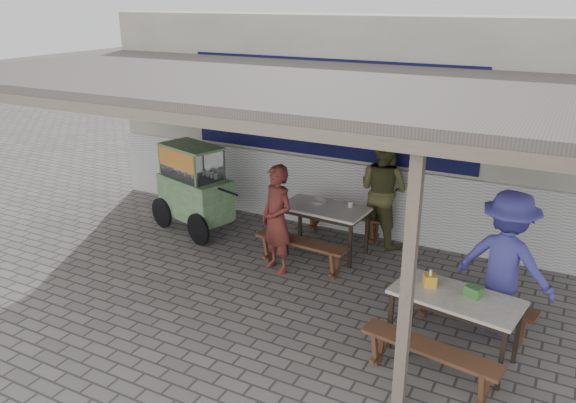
# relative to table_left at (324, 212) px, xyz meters

# --- Properties ---
(ground) EXTENTS (60.00, 60.00, 0.00)m
(ground) POSITION_rel_table_left_xyz_m (-0.25, -1.99, -0.67)
(ground) COLOR slate
(ground) RESTS_ON ground
(back_wall) EXTENTS (9.00, 1.28, 3.50)m
(back_wall) POSITION_rel_table_left_xyz_m (-0.25, 1.59, 1.05)
(back_wall) COLOR beige
(back_wall) RESTS_ON ground
(warung_roof) EXTENTS (9.00, 4.21, 2.81)m
(warung_roof) POSITION_rel_table_left_xyz_m (-0.23, -1.09, 2.04)
(warung_roof) COLOR #574E4B
(warung_roof) RESTS_ON ground
(table_left) EXTENTS (1.36, 0.80, 0.75)m
(table_left) POSITION_rel_table_left_xyz_m (0.00, 0.00, 0.00)
(table_left) COLOR white
(table_left) RESTS_ON ground
(bench_left_street) EXTENTS (1.43, 0.37, 0.45)m
(bench_left_street) POSITION_rel_table_left_xyz_m (-0.05, -0.70, -0.33)
(bench_left_street) COLOR brown
(bench_left_street) RESTS_ON ground
(bench_left_wall) EXTENTS (1.43, 0.37, 0.45)m
(bench_left_wall) POSITION_rel_table_left_xyz_m (0.05, 0.70, -0.33)
(bench_left_wall) COLOR brown
(bench_left_wall) RESTS_ON ground
(table_right) EXTENTS (1.43, 0.89, 0.75)m
(table_right) POSITION_rel_table_left_xyz_m (2.37, -1.82, -0.00)
(table_right) COLOR white
(table_right) RESTS_ON ground
(bench_right_street) EXTENTS (1.47, 0.50, 0.45)m
(bench_right_street) POSITION_rel_table_left_xyz_m (2.27, -2.43, -0.33)
(bench_right_street) COLOR brown
(bench_right_street) RESTS_ON ground
(bench_right_wall) EXTENTS (1.47, 0.50, 0.45)m
(bench_right_wall) POSITION_rel_table_left_xyz_m (2.46, -1.20, -0.33)
(bench_right_wall) COLOR brown
(bench_right_wall) RESTS_ON ground
(vendor_cart) EXTENTS (1.91, 1.10, 1.48)m
(vendor_cart) POSITION_rel_table_left_xyz_m (-2.30, -0.20, 0.14)
(vendor_cart) COLOR #7AAA71
(vendor_cart) RESTS_ON ground
(patron_street_side) EXTENTS (0.69, 0.59, 1.59)m
(patron_street_side) POSITION_rel_table_left_xyz_m (-0.34, -0.89, 0.13)
(patron_street_side) COLOR maroon
(patron_street_side) RESTS_ON ground
(patron_wall_side) EXTENTS (1.04, 0.93, 1.78)m
(patron_wall_side) POSITION_rel_table_left_xyz_m (0.68, 0.76, 0.22)
(patron_wall_side) COLOR brown
(patron_wall_side) RESTS_ON ground
(patron_right_table) EXTENTS (1.25, 0.89, 1.75)m
(patron_right_table) POSITION_rel_table_left_xyz_m (2.75, -1.04, 0.21)
(patron_right_table) COLOR #4846AE
(patron_right_table) RESTS_ON ground
(tissue_box) EXTENTS (0.17, 0.17, 0.13)m
(tissue_box) POSITION_rel_table_left_xyz_m (2.05, -1.73, 0.15)
(tissue_box) COLOR yellow
(tissue_box) RESTS_ON table_right
(donation_box) EXTENTS (0.20, 0.17, 0.12)m
(donation_box) POSITION_rel_table_left_xyz_m (2.53, -1.75, 0.14)
(donation_box) COLOR #437F38
(donation_box) RESTS_ON table_right
(condiment_jar) EXTENTS (0.08, 0.08, 0.09)m
(condiment_jar) POSITION_rel_table_left_xyz_m (0.35, 0.19, 0.12)
(condiment_jar) COLOR beige
(condiment_jar) RESTS_ON table_left
(condiment_bowl) EXTENTS (0.26, 0.26, 0.05)m
(condiment_bowl) POSITION_rel_table_left_xyz_m (-0.14, 0.11, 0.11)
(condiment_bowl) COLOR silver
(condiment_bowl) RESTS_ON table_left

